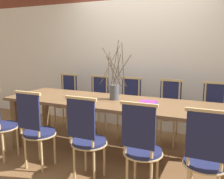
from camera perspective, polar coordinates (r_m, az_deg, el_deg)
The scene contains 14 objects.
ground_plane at distance 3.55m, azimuth -0.00°, elevation -14.50°, with size 16.00×16.00×0.00m, color brown.
wall_rear at distance 4.39m, azimuth 6.81°, elevation 11.67°, with size 12.00×0.06×3.20m.
dining_table at distance 3.32m, azimuth -0.00°, elevation -4.03°, with size 2.97×0.89×0.75m.
chair_near_left at distance 3.12m, azimuth -16.95°, elevation -8.39°, with size 0.40×0.40×0.97m.
chair_near_center at distance 2.74m, azimuth -5.79°, elevation -10.64°, with size 0.40×0.40×0.97m.
chair_near_right at distance 2.51m, azimuth 6.77°, elevation -12.68°, with size 0.40×0.40×0.97m.
chair_near_rightend at distance 2.42m, azimuth 20.51°, elevation -14.19°, with size 0.40×0.40×0.97m.
chair_far_leftend at distance 4.57m, azimuth -10.47°, elevation -2.25°, with size 0.40×0.40×0.97m.
chair_far_left at distance 4.25m, azimuth -3.42°, elevation -3.03°, with size 0.40×0.40×0.97m.
chair_far_center at distance 4.03m, azimuth 3.85°, elevation -3.80°, with size 0.40×0.40×0.97m.
chair_far_right at distance 3.86m, azimuth 12.78°, elevation -4.65°, with size 0.40×0.40×0.97m.
chair_far_rightend at distance 3.79m, azimuth 22.15°, elevation -5.42°, with size 0.40×0.40×0.97m.
vase_centerpiece at distance 3.34m, azimuth 0.62°, elevation -0.09°, with size 0.43×0.43×0.79m.
book_stack at distance 3.03m, azimuth 8.14°, elevation -3.27°, with size 0.23×0.18×0.06m.
Camera 1 is at (1.32, -2.94, 1.48)m, focal length 40.00 mm.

